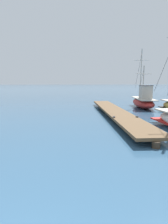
% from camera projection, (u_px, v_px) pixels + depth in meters
% --- Properties ---
extents(floating_dock, '(3.18, 16.34, 0.53)m').
position_uv_depth(floating_dock, '(115.00, 111.00, 16.10)').
color(floating_dock, brown).
rests_on(floating_dock, ground).
extents(fishing_boat_0, '(3.20, 7.75, 6.66)m').
position_uv_depth(fishing_boat_0, '(143.00, 101.00, 21.05)').
color(fishing_boat_0, '#AD2823').
rests_on(fishing_boat_0, ground).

